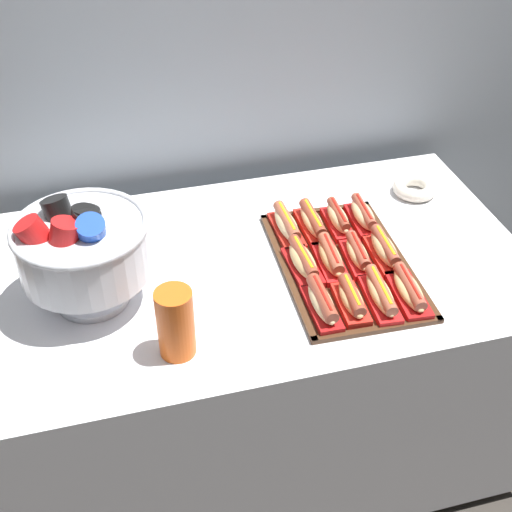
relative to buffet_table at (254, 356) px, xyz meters
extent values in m
plane|color=#38332D|center=(0.00, 0.00, -0.40)|extent=(10.00, 10.00, 0.00)
cube|color=silver|center=(0.00, 0.00, 0.00)|extent=(1.48, 0.84, 0.71)
cylinder|color=black|center=(0.62, -0.30, -0.38)|extent=(0.05, 0.05, 0.04)
cylinder|color=black|center=(-0.62, 0.30, -0.38)|extent=(0.05, 0.05, 0.04)
cylinder|color=black|center=(0.62, 0.30, -0.38)|extent=(0.05, 0.05, 0.04)
cube|color=#472B19|center=(0.23, -0.07, 0.36)|extent=(0.35, 0.54, 0.01)
cube|color=#472B19|center=(0.22, -0.33, 0.37)|extent=(0.33, 0.03, 0.01)
cube|color=#472B19|center=(0.24, 0.18, 0.37)|extent=(0.33, 0.03, 0.01)
cube|color=#472B19|center=(0.07, -0.07, 0.37)|extent=(0.03, 0.53, 0.01)
cube|color=#472B19|center=(0.38, -0.08, 0.37)|extent=(0.03, 0.53, 0.01)
cube|color=#B21414|center=(0.11, -0.23, 0.37)|extent=(0.06, 0.17, 0.02)
ellipsoid|color=beige|center=(0.11, -0.23, 0.40)|extent=(0.05, 0.16, 0.04)
cylinder|color=brown|center=(0.11, -0.23, 0.41)|extent=(0.04, 0.15, 0.03)
cylinder|color=red|center=(0.11, -0.23, 0.42)|extent=(0.01, 0.13, 0.01)
cube|color=red|center=(0.18, -0.24, 0.37)|extent=(0.07, 0.16, 0.02)
ellipsoid|color=tan|center=(0.18, -0.24, 0.39)|extent=(0.06, 0.15, 0.04)
cylinder|color=brown|center=(0.18, -0.24, 0.40)|extent=(0.04, 0.13, 0.03)
cylinder|color=yellow|center=(0.18, -0.24, 0.42)|extent=(0.02, 0.11, 0.01)
cube|color=red|center=(0.26, -0.24, 0.37)|extent=(0.07, 0.19, 0.02)
ellipsoid|color=#E0BC7F|center=(0.26, -0.24, 0.40)|extent=(0.06, 0.17, 0.04)
cylinder|color=#A8563D|center=(0.26, -0.24, 0.41)|extent=(0.04, 0.17, 0.03)
cylinder|color=yellow|center=(0.26, -0.24, 0.42)|extent=(0.02, 0.14, 0.01)
cube|color=#B21414|center=(0.33, -0.24, 0.37)|extent=(0.08, 0.18, 0.02)
ellipsoid|color=tan|center=(0.33, -0.24, 0.39)|extent=(0.07, 0.17, 0.04)
cylinder|color=#9E4C38|center=(0.33, -0.24, 0.40)|extent=(0.04, 0.16, 0.03)
cylinder|color=red|center=(0.33, -0.24, 0.42)|extent=(0.02, 0.13, 0.01)
cube|color=#B21414|center=(0.11, -0.07, 0.37)|extent=(0.07, 0.17, 0.02)
ellipsoid|color=tan|center=(0.11, -0.07, 0.40)|extent=(0.06, 0.16, 0.04)
cylinder|color=brown|center=(0.11, -0.07, 0.41)|extent=(0.03, 0.16, 0.03)
cylinder|color=yellow|center=(0.11, -0.07, 0.42)|extent=(0.01, 0.14, 0.01)
cube|color=red|center=(0.19, -0.07, 0.37)|extent=(0.07, 0.18, 0.02)
ellipsoid|color=tan|center=(0.19, -0.07, 0.40)|extent=(0.06, 0.16, 0.04)
cylinder|color=#A8563D|center=(0.19, -0.07, 0.41)|extent=(0.04, 0.15, 0.03)
cylinder|color=red|center=(0.19, -0.07, 0.42)|extent=(0.02, 0.13, 0.01)
cube|color=red|center=(0.26, -0.07, 0.37)|extent=(0.07, 0.16, 0.02)
ellipsoid|color=#E0BC7F|center=(0.26, -0.07, 0.39)|extent=(0.06, 0.15, 0.04)
cylinder|color=#9E4C38|center=(0.26, -0.07, 0.41)|extent=(0.04, 0.14, 0.03)
cylinder|color=red|center=(0.26, -0.07, 0.42)|extent=(0.02, 0.12, 0.01)
cube|color=red|center=(0.34, -0.08, 0.37)|extent=(0.07, 0.18, 0.02)
ellipsoid|color=#E0BC7F|center=(0.34, -0.08, 0.40)|extent=(0.06, 0.16, 0.04)
cylinder|color=#9E4C38|center=(0.34, -0.08, 0.41)|extent=(0.04, 0.15, 0.03)
cylinder|color=yellow|center=(0.34, -0.08, 0.42)|extent=(0.01, 0.13, 0.01)
cube|color=red|center=(0.12, 0.10, 0.37)|extent=(0.07, 0.18, 0.02)
ellipsoid|color=beige|center=(0.12, 0.10, 0.40)|extent=(0.05, 0.17, 0.04)
cylinder|color=#A8563D|center=(0.12, 0.10, 0.41)|extent=(0.03, 0.16, 0.03)
cylinder|color=yellow|center=(0.12, 0.10, 0.42)|extent=(0.01, 0.14, 0.01)
cube|color=red|center=(0.19, 0.09, 0.37)|extent=(0.06, 0.18, 0.02)
ellipsoid|color=beige|center=(0.19, 0.09, 0.40)|extent=(0.05, 0.17, 0.04)
cylinder|color=brown|center=(0.19, 0.09, 0.41)|extent=(0.03, 0.16, 0.03)
cylinder|color=yellow|center=(0.19, 0.09, 0.42)|extent=(0.01, 0.13, 0.01)
cube|color=red|center=(0.27, 0.09, 0.37)|extent=(0.06, 0.16, 0.02)
ellipsoid|color=beige|center=(0.27, 0.09, 0.40)|extent=(0.05, 0.15, 0.04)
cylinder|color=brown|center=(0.27, 0.09, 0.41)|extent=(0.03, 0.14, 0.03)
cylinder|color=red|center=(0.27, 0.09, 0.42)|extent=(0.01, 0.12, 0.01)
cube|color=#B21414|center=(0.34, 0.09, 0.37)|extent=(0.07, 0.17, 0.02)
ellipsoid|color=beige|center=(0.34, 0.09, 0.40)|extent=(0.06, 0.15, 0.04)
cylinder|color=#9E4C38|center=(0.34, 0.09, 0.41)|extent=(0.04, 0.15, 0.03)
cylinder|color=red|center=(0.34, 0.09, 0.42)|extent=(0.02, 0.13, 0.01)
cylinder|color=silver|center=(-0.42, -0.03, 0.37)|extent=(0.18, 0.18, 0.02)
cone|color=silver|center=(-0.42, -0.03, 0.41)|extent=(0.06, 0.06, 0.07)
cylinder|color=silver|center=(-0.42, -0.03, 0.51)|extent=(0.31, 0.31, 0.13)
torus|color=silver|center=(-0.42, -0.03, 0.58)|extent=(0.32, 0.32, 0.02)
cylinder|color=black|center=(-0.42, -0.04, 0.56)|extent=(0.12, 0.11, 0.14)
cylinder|color=black|center=(-0.42, -0.03, 0.56)|extent=(0.13, 0.11, 0.15)
cylinder|color=black|center=(-0.47, 0.02, 0.56)|extent=(0.11, 0.12, 0.14)
cylinder|color=red|center=(-0.51, -0.05, 0.56)|extent=(0.14, 0.10, 0.15)
cylinder|color=red|center=(-0.47, -0.08, 0.56)|extent=(0.12, 0.10, 0.14)
cylinder|color=#1E47B2|center=(-0.40, -0.06, 0.56)|extent=(0.10, 0.13, 0.15)
cylinder|color=#EA5B19|center=(-0.25, -0.27, 0.41)|extent=(0.08, 0.08, 0.11)
cylinder|color=#EA5B19|center=(-0.25, -0.27, 0.43)|extent=(0.08, 0.08, 0.11)
cylinder|color=#EA5B19|center=(-0.25, -0.27, 0.45)|extent=(0.08, 0.08, 0.11)
cylinder|color=#EA5B19|center=(-0.25, -0.27, 0.48)|extent=(0.09, 0.09, 0.11)
torus|color=silver|center=(0.56, 0.21, 0.38)|extent=(0.13, 0.13, 0.04)
camera|label=1|loc=(-0.36, -1.37, 1.49)|focal=47.52mm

